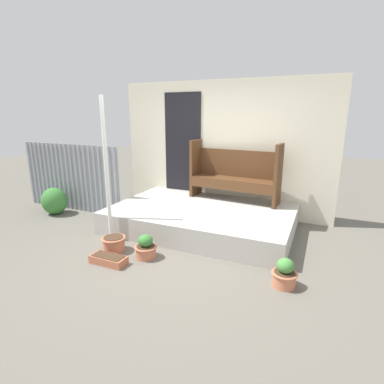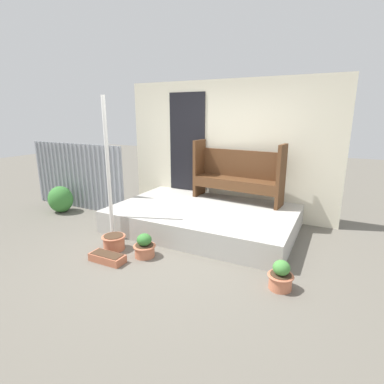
{
  "view_description": "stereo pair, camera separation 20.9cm",
  "coord_description": "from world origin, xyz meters",
  "px_view_note": "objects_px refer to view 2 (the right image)",
  "views": [
    {
      "loc": [
        1.85,
        -3.62,
        1.96
      ],
      "look_at": [
        0.07,
        0.35,
        0.83
      ],
      "focal_mm": 28.0,
      "sensor_mm": 36.0,
      "label": 1
    },
    {
      "loc": [
        2.04,
        -3.53,
        1.96
      ],
      "look_at": [
        0.07,
        0.35,
        0.83
      ],
      "focal_mm": 28.0,
      "sensor_mm": 36.0,
      "label": 2
    }
  ],
  "objects_px": {
    "support_post": "(108,171)",
    "shrub_by_fence": "(61,199)",
    "flower_pot_left": "(114,242)",
    "bench": "(238,172)",
    "flower_pot_right": "(281,277)",
    "planter_box_rect": "(107,258)",
    "flower_pot_middle": "(144,247)"
  },
  "relations": [
    {
      "from": "flower_pot_left",
      "to": "flower_pot_right",
      "type": "height_order",
      "value": "flower_pot_right"
    },
    {
      "from": "support_post",
      "to": "planter_box_rect",
      "type": "height_order",
      "value": "support_post"
    },
    {
      "from": "flower_pot_left",
      "to": "planter_box_rect",
      "type": "height_order",
      "value": "flower_pot_left"
    },
    {
      "from": "flower_pot_right",
      "to": "planter_box_rect",
      "type": "bearing_deg",
      "value": -169.9
    },
    {
      "from": "bench",
      "to": "flower_pot_middle",
      "type": "distance_m",
      "value": 2.32
    },
    {
      "from": "flower_pot_middle",
      "to": "planter_box_rect",
      "type": "height_order",
      "value": "flower_pot_middle"
    },
    {
      "from": "flower_pot_left",
      "to": "flower_pot_right",
      "type": "xyz_separation_m",
      "value": [
        2.42,
        0.06,
        0.03
      ]
    },
    {
      "from": "flower_pot_left",
      "to": "planter_box_rect",
      "type": "relative_size",
      "value": 0.7
    },
    {
      "from": "bench",
      "to": "flower_pot_right",
      "type": "bearing_deg",
      "value": -54.08
    },
    {
      "from": "bench",
      "to": "flower_pot_right",
      "type": "relative_size",
      "value": 4.85
    },
    {
      "from": "bench",
      "to": "flower_pot_middle",
      "type": "height_order",
      "value": "bench"
    },
    {
      "from": "bench",
      "to": "flower_pot_right",
      "type": "distance_m",
      "value": 2.51
    },
    {
      "from": "support_post",
      "to": "flower_pot_left",
      "type": "distance_m",
      "value": 1.08
    },
    {
      "from": "flower_pot_left",
      "to": "planter_box_rect",
      "type": "bearing_deg",
      "value": -62.7
    },
    {
      "from": "bench",
      "to": "planter_box_rect",
      "type": "distance_m",
      "value": 2.79
    },
    {
      "from": "flower_pot_right",
      "to": "shrub_by_fence",
      "type": "relative_size",
      "value": 0.65
    },
    {
      "from": "flower_pot_middle",
      "to": "shrub_by_fence",
      "type": "distance_m",
      "value": 2.86
    },
    {
      "from": "bench",
      "to": "shrub_by_fence",
      "type": "xyz_separation_m",
      "value": [
        -3.36,
        -1.22,
        -0.64
      ]
    },
    {
      "from": "bench",
      "to": "shrub_by_fence",
      "type": "bearing_deg",
      "value": -155.07
    },
    {
      "from": "support_post",
      "to": "shrub_by_fence",
      "type": "xyz_separation_m",
      "value": [
        -1.87,
        0.58,
        -0.85
      ]
    },
    {
      "from": "support_post",
      "to": "planter_box_rect",
      "type": "relative_size",
      "value": 4.42
    },
    {
      "from": "bench",
      "to": "shrub_by_fence",
      "type": "height_order",
      "value": "bench"
    },
    {
      "from": "support_post",
      "to": "flower_pot_middle",
      "type": "xyz_separation_m",
      "value": [
        0.84,
        -0.29,
        -0.97
      ]
    },
    {
      "from": "planter_box_rect",
      "to": "shrub_by_fence",
      "type": "distance_m",
      "value": 2.67
    },
    {
      "from": "flower_pot_left",
      "to": "shrub_by_fence",
      "type": "relative_size",
      "value": 0.65
    },
    {
      "from": "support_post",
      "to": "shrub_by_fence",
      "type": "relative_size",
      "value": 4.13
    },
    {
      "from": "flower_pot_left",
      "to": "flower_pot_middle",
      "type": "height_order",
      "value": "flower_pot_middle"
    },
    {
      "from": "flower_pot_middle",
      "to": "flower_pot_right",
      "type": "height_order",
      "value": "flower_pot_right"
    },
    {
      "from": "flower_pot_left",
      "to": "support_post",
      "type": "bearing_deg",
      "value": 134.05
    },
    {
      "from": "shrub_by_fence",
      "to": "bench",
      "type": "bearing_deg",
      "value": 19.88
    },
    {
      "from": "support_post",
      "to": "bench",
      "type": "distance_m",
      "value": 2.35
    },
    {
      "from": "bench",
      "to": "shrub_by_fence",
      "type": "distance_m",
      "value": 3.64
    }
  ]
}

